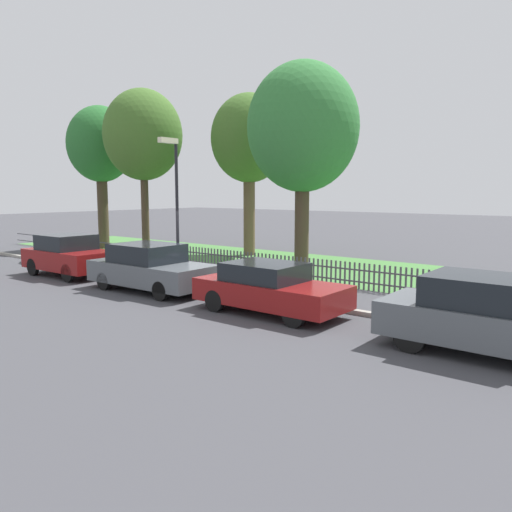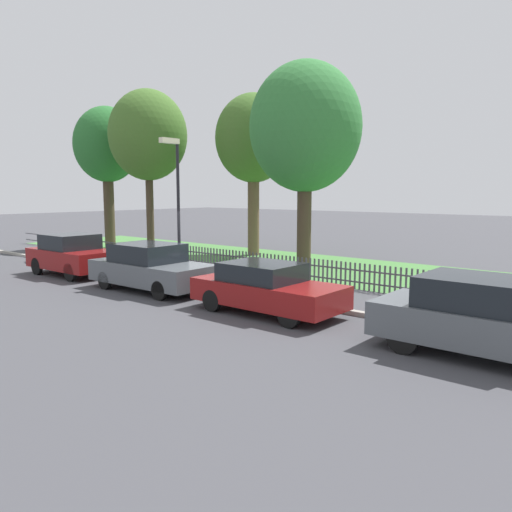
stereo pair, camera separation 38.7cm
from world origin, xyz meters
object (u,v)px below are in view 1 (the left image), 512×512
Objects in this scene: tree_nearest_kerb at (100,146)px; parked_car_red_compact at (490,316)px; covered_motorcycle at (243,272)px; tree_behind_motorcycle at (143,136)px; street_lamp at (174,191)px; parked_car_silver_hatchback at (69,255)px; parked_car_black_saloon at (151,268)px; tree_mid_park at (249,140)px; parked_car_navy_estate at (269,288)px; tree_far_left at (303,129)px.

parked_car_red_compact is at bearing -16.17° from tree_nearest_kerb.
covered_motorcycle is 11.82m from tree_behind_motorcycle.
tree_nearest_kerb is 1.57× the size of street_lamp.
street_lamp reaches higher than covered_motorcycle.
tree_behind_motorcycle is (-17.71, 5.95, 5.15)m from parked_car_red_compact.
parked_car_red_compact is 0.54× the size of tree_nearest_kerb.
tree_nearest_kerb reaches higher than parked_car_silver_hatchback.
parked_car_black_saloon is 0.54× the size of tree_behind_motorcycle.
tree_behind_motorcycle reaches higher than tree_mid_park.
parked_car_black_saloon is at bearing 179.91° from parked_car_red_compact.
covered_motorcycle is 0.24× the size of tree_nearest_kerb.
tree_nearest_kerb is (-16.45, 6.30, 5.01)m from parked_car_navy_estate.
tree_far_left is at bearing 64.46° from street_lamp.
tree_nearest_kerb is 4.17m from tree_behind_motorcycle.
parked_car_navy_estate is at bearing -63.50° from tree_far_left.
tree_mid_park reaches higher than covered_motorcycle.
parked_car_navy_estate is at bearing -20.95° from tree_nearest_kerb.
street_lamp reaches higher than parked_car_black_saloon.
parked_car_red_compact is 11.18m from street_lamp.
street_lamp is (6.92, -4.29, -2.72)m from tree_behind_motorcycle.
covered_motorcycle is 3.88m from street_lamp.
parked_car_silver_hatchback is 9.50m from parked_car_navy_estate.
parked_car_black_saloon is 0.56× the size of tree_nearest_kerb.
covered_motorcycle is at bearing 166.13° from parked_car_red_compact.
parked_car_silver_hatchback reaches higher than parked_car_black_saloon.
tree_mid_park reaches higher than parked_car_navy_estate.
parked_car_black_saloon is 8.12m from tree_far_left.
street_lamp is (2.68, -7.40, -2.49)m from tree_mid_park.
parked_car_navy_estate is at bearing -48.21° from tree_mid_park.
street_lamp is at bearing -31.80° from tree_behind_motorcycle.
tree_far_left reaches higher than parked_car_black_saloon.
tree_behind_motorcycle is at bearing 114.30° from parked_car_silver_hatchback.
parked_car_black_saloon is at bearing -70.35° from street_lamp.
tree_behind_motorcycle is at bearing 148.20° from street_lamp.
tree_mid_park is at bearing 17.96° from tree_nearest_kerb.
parked_car_red_compact is 16.96m from tree_mid_park.
tree_nearest_kerb is 0.96× the size of tree_behind_motorcycle.
parked_car_silver_hatchback is 0.87× the size of parked_car_black_saloon.
parked_car_black_saloon is at bearing -28.38° from tree_nearest_kerb.
covered_motorcycle is at bearing 14.89° from parked_car_silver_hatchback.
parked_car_silver_hatchback is 7.25m from covered_motorcycle.
parked_car_silver_hatchback is 0.48× the size of tree_mid_park.
parked_car_black_saloon is (4.70, 0.04, -0.04)m from parked_car_silver_hatchback.
tree_nearest_kerb is at bearing 174.69° from tree_behind_motorcycle.
parked_car_black_saloon reaches higher than covered_motorcycle.
parked_car_silver_hatchback is at bearing -179.85° from parked_car_red_compact.
parked_car_navy_estate is 5.41m from parked_car_red_compact.
parked_car_silver_hatchback is at bearing -42.33° from tree_nearest_kerb.
covered_motorcycle is 0.23× the size of tree_behind_motorcycle.
parked_car_navy_estate is 0.97× the size of parked_car_red_compact.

